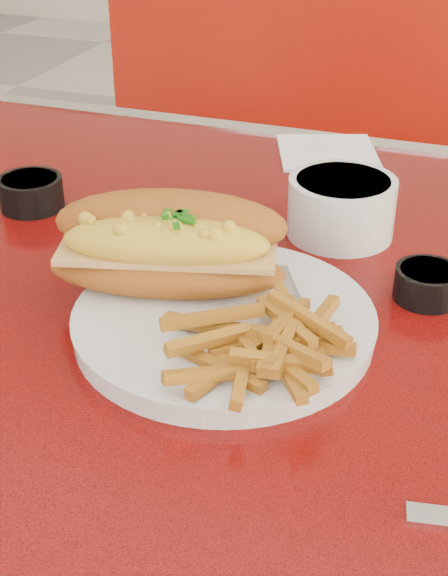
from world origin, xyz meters
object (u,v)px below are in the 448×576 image
(gravy_ramekin, at_px, (341,205))
(sauce_cup_left, at_px, (31,191))
(booth_bench_far, at_px, (367,305))
(sauce_cup_right, at_px, (427,282))
(diner_table, at_px, (233,444))
(mac_hoagie, at_px, (168,245))
(fork, at_px, (293,296))
(dinner_plate, at_px, (224,322))

(gravy_ramekin, distance_m, sauce_cup_left, 0.31)
(booth_bench_far, xyz_separation_m, sauce_cup_right, (0.15, -0.76, 0.50))
(diner_table, height_order, sauce_cup_right, sauce_cup_right)
(diner_table, relative_size, booth_bench_far, 1.03)
(diner_table, distance_m, sauce_cup_right, 0.24)
(booth_bench_far, distance_m, sauce_cup_left, 0.91)
(mac_hoagie, bearing_deg, booth_bench_far, 71.90)
(booth_bench_far, distance_m, sauce_cup_right, 0.92)
(diner_table, distance_m, booth_bench_far, 0.87)
(gravy_ramekin, height_order, sauce_cup_left, gravy_ramekin)
(mac_hoagie, distance_m, fork, 0.11)
(mac_hoagie, bearing_deg, diner_table, 10.87)
(booth_bench_far, relative_size, mac_hoagie, 5.78)
(gravy_ramekin, height_order, sauce_cup_right, gravy_ramekin)
(fork, bearing_deg, sauce_cup_right, -85.86)
(diner_table, distance_m, fork, 0.19)
(dinner_plate, xyz_separation_m, mac_hoagie, (-0.06, 0.03, 0.04))
(mac_hoagie, xyz_separation_m, fork, (0.10, 0.01, -0.04))
(diner_table, height_order, sauce_cup_left, sauce_cup_left)
(booth_bench_far, bearing_deg, sauce_cup_left, -109.60)
(sauce_cup_left, bearing_deg, dinner_plate, -29.77)
(booth_bench_far, distance_m, gravy_ramekin, 0.84)
(mac_hoagie, xyz_separation_m, sauce_cup_left, (-0.21, 0.12, -0.03))
(booth_bench_far, xyz_separation_m, mac_hoagie, (-0.05, -0.83, 0.54))
(booth_bench_far, relative_size, dinner_plate, 4.07)
(sauce_cup_left, bearing_deg, booth_bench_far, 70.40)
(fork, bearing_deg, sauce_cup_left, 42.74)
(booth_bench_far, height_order, gravy_ramekin, booth_bench_far)
(booth_bench_far, bearing_deg, fork, -86.35)
(booth_bench_far, height_order, mac_hoagie, booth_bench_far)
(mac_hoagie, distance_m, sauce_cup_left, 0.24)
(fork, bearing_deg, mac_hoagie, 70.42)
(booth_bench_far, bearing_deg, sauce_cup_right, -78.73)
(diner_table, distance_m, dinner_plate, 0.18)
(mac_hoagie, distance_m, gravy_ramekin, 0.20)
(fork, bearing_deg, gravy_ramekin, -29.61)
(fork, distance_m, gravy_ramekin, 0.15)
(sauce_cup_right, bearing_deg, dinner_plate, -143.56)
(fork, distance_m, sauce_cup_left, 0.32)
(dinner_plate, bearing_deg, booth_bench_far, 90.61)
(mac_hoagie, relative_size, gravy_ramekin, 2.02)
(fork, relative_size, sauce_cup_right, 2.10)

